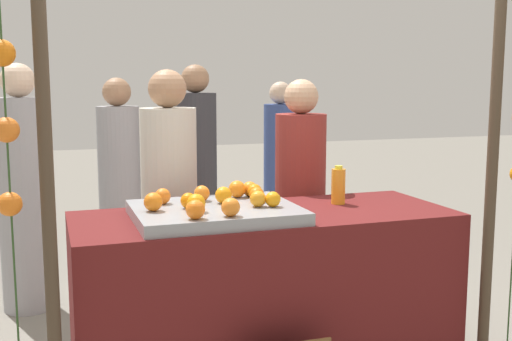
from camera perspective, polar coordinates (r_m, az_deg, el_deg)
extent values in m
cube|color=#5B1919|center=(3.30, 0.85, -11.56)|extent=(1.94, 0.75, 0.90)
cube|color=gray|center=(3.06, -3.76, -3.86)|extent=(0.79, 0.63, 0.06)
sphere|color=orange|center=(3.13, -8.57, -2.34)|extent=(0.08, 0.08, 0.08)
sphere|color=orange|center=(3.25, -0.12, -1.92)|extent=(0.08, 0.08, 0.08)
sphere|color=orange|center=(3.19, -5.00, -2.10)|extent=(0.08, 0.08, 0.08)
sphere|color=orange|center=(3.31, -0.57, -1.70)|extent=(0.08, 0.08, 0.08)
sphere|color=orange|center=(2.92, -5.52, -2.99)|extent=(0.09, 0.09, 0.09)
sphere|color=orange|center=(3.03, 0.18, -2.62)|extent=(0.08, 0.08, 0.08)
sphere|color=orange|center=(3.01, -6.22, -2.77)|extent=(0.08, 0.08, 0.08)
sphere|color=orange|center=(3.03, 1.56, -2.66)|extent=(0.08, 0.08, 0.08)
sphere|color=orange|center=(2.97, -9.43, -2.86)|extent=(0.09, 0.09, 0.09)
sphere|color=orange|center=(2.77, -5.59, -3.59)|extent=(0.09, 0.09, 0.09)
sphere|color=orange|center=(3.27, -1.75, -1.72)|extent=(0.09, 0.09, 0.09)
sphere|color=orange|center=(2.82, -2.34, -3.38)|extent=(0.09, 0.09, 0.09)
sphere|color=orange|center=(3.15, 0.06, -2.23)|extent=(0.08, 0.08, 0.08)
sphere|color=orange|center=(3.12, -3.01, -2.27)|extent=(0.08, 0.08, 0.08)
cylinder|color=orange|center=(3.44, 7.57, -1.45)|extent=(0.08, 0.08, 0.19)
cylinder|color=yellow|center=(3.42, 7.60, 0.29)|extent=(0.04, 0.04, 0.02)
cylinder|color=beige|center=(3.73, -7.90, -5.22)|extent=(0.33, 0.33, 1.41)
sphere|color=#A87A59|center=(3.63, -8.16, 7.45)|extent=(0.22, 0.22, 0.22)
cylinder|color=maroon|center=(3.95, 4.06, -4.76)|extent=(0.32, 0.32, 1.37)
sphere|color=tan|center=(3.85, 4.17, 6.79)|extent=(0.21, 0.21, 0.21)
cylinder|color=#99999E|center=(4.91, -12.38, -2.29)|extent=(0.32, 0.32, 1.38)
sphere|color=#A87A59|center=(4.83, -12.67, 7.06)|extent=(0.22, 0.22, 0.22)
cylinder|color=#333338|center=(5.18, -5.48, -1.07)|extent=(0.34, 0.34, 1.47)
sphere|color=#A87A59|center=(5.12, -5.61, 8.39)|extent=(0.23, 0.23, 0.23)
cylinder|color=#384C8C|center=(5.95, 2.22, -0.43)|extent=(0.31, 0.31, 1.36)
sphere|color=beige|center=(5.88, 2.26, 7.14)|extent=(0.21, 0.21, 0.21)
cylinder|color=#99999E|center=(4.52, -20.51, -3.01)|extent=(0.34, 0.34, 1.46)
sphere|color=beige|center=(4.44, -21.05, 7.75)|extent=(0.23, 0.23, 0.23)
cylinder|color=#473828|center=(2.56, -18.54, -3.23)|extent=(0.06, 0.06, 2.15)
cylinder|color=#473828|center=(3.31, 20.81, -0.85)|extent=(0.06, 0.06, 2.15)
cylinder|color=#2D4C23|center=(2.54, -21.50, -4.65)|extent=(0.01, 0.01, 2.05)
sphere|color=orange|center=(2.50, -22.33, 9.95)|extent=(0.10, 0.10, 0.10)
sphere|color=orange|center=(2.49, -21.94, 3.48)|extent=(0.10, 0.10, 0.10)
sphere|color=orange|center=(2.53, -21.68, -2.88)|extent=(0.09, 0.09, 0.09)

